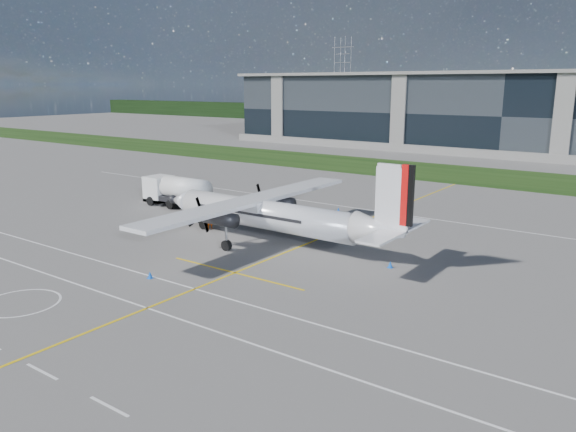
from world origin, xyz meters
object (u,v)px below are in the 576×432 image
at_px(pylon_west, 342,79).
at_px(safety_cone_tail, 390,264).
at_px(safety_cone_portwing, 150,275).
at_px(ground_crew_person, 210,218).
at_px(baggage_tug, 199,213).
at_px(safety_cone_nose_port, 173,224).
at_px(safety_cone_stbdwing, 338,210).
at_px(fuel_tanker_truck, 174,191).
at_px(safety_cone_nose_stbd, 189,218).
at_px(turboprop_aircraft, 274,199).

xyz_separation_m(pylon_west, safety_cone_tail, (91.49, -148.45, -14.75)).
distance_m(safety_cone_portwing, safety_cone_tail, 17.23).
bearing_deg(safety_cone_tail, ground_crew_person, 178.18).
bearing_deg(baggage_tug, safety_cone_portwing, -57.01).
bearing_deg(baggage_tug, safety_cone_tail, -6.03).
bearing_deg(safety_cone_nose_port, ground_crew_person, 21.35).
height_order(baggage_tug, safety_cone_nose_port, baggage_tug).
bearing_deg(safety_cone_stbdwing, safety_cone_nose_port, -123.23).
bearing_deg(ground_crew_person, pylon_west, 53.26).
relative_size(fuel_tanker_truck, ground_crew_person, 4.27).
relative_size(safety_cone_nose_stbd, safety_cone_nose_port, 1.00).
bearing_deg(safety_cone_tail, baggage_tug, 173.97).
relative_size(turboprop_aircraft, safety_cone_tail, 51.13).
relative_size(safety_cone_nose_stbd, safety_cone_portwing, 1.00).
height_order(pylon_west, turboprop_aircraft, pylon_west).
bearing_deg(safety_cone_nose_port, turboprop_aircraft, 4.75).
bearing_deg(ground_crew_person, fuel_tanker_truck, 90.82).
xyz_separation_m(ground_crew_person, safety_cone_tail, (18.60, -0.59, -0.80)).
distance_m(baggage_tug, safety_cone_tail, 21.82).
height_order(baggage_tug, safety_cone_tail, baggage_tug).
distance_m(pylon_west, turboprop_aircraft, 169.17).
xyz_separation_m(pylon_west, safety_cone_stbdwing, (78.90, -134.72, -14.75)).
xyz_separation_m(baggage_tug, ground_crew_person, (3.09, -1.70, 0.22)).
relative_size(safety_cone_nose_stbd, safety_cone_tail, 1.00).
bearing_deg(turboprop_aircraft, fuel_tanker_truck, 163.13).
bearing_deg(ground_crew_person, turboprop_aircraft, -66.15).
bearing_deg(safety_cone_portwing, baggage_tug, 122.99).
bearing_deg(fuel_tanker_truck, safety_cone_portwing, -47.00).
bearing_deg(pylon_west, baggage_tug, -64.47).
xyz_separation_m(safety_cone_nose_stbd, safety_cone_portwing, (10.12, -13.62, 0.00)).
relative_size(baggage_tug, safety_cone_nose_port, 5.54).
relative_size(fuel_tanker_truck, safety_cone_nose_stbd, 17.94).
distance_m(baggage_tug, safety_cone_nose_stbd, 1.22).
bearing_deg(safety_cone_tail, fuel_tanker_truck, 168.98).
distance_m(turboprop_aircraft, ground_crew_person, 8.25).
bearing_deg(pylon_west, safety_cone_portwing, -63.77).
relative_size(fuel_tanker_truck, safety_cone_portwing, 17.94).
height_order(safety_cone_nose_port, safety_cone_portwing, same).
bearing_deg(ground_crew_person, safety_cone_nose_stbd, 100.77).
distance_m(baggage_tug, safety_cone_stbdwing, 14.63).
bearing_deg(safety_cone_nose_port, safety_cone_portwing, -49.16).
bearing_deg(safety_cone_portwing, ground_crew_person, 116.07).
bearing_deg(pylon_west, turboprop_aircraft, -61.46).
relative_size(baggage_tug, safety_cone_tail, 5.54).
height_order(ground_crew_person, safety_cone_nose_stbd, ground_crew_person).
height_order(pylon_west, safety_cone_nose_stbd, pylon_west).
bearing_deg(safety_cone_portwing, safety_cone_stbdwing, 90.16).
bearing_deg(safety_cone_stbdwing, turboprop_aircraft, -82.67).
height_order(turboprop_aircraft, fuel_tanker_truck, turboprop_aircraft).
distance_m(fuel_tanker_truck, safety_cone_nose_stbd, 7.40).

